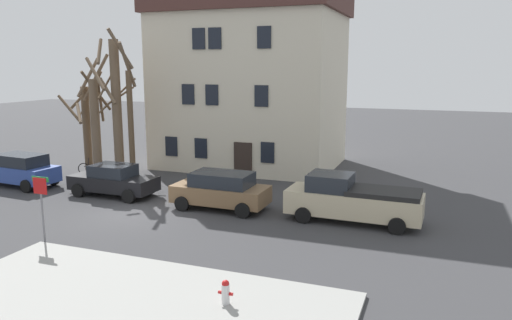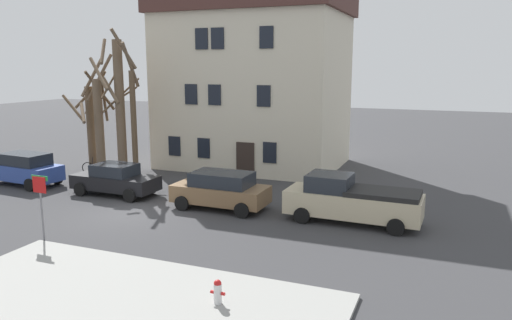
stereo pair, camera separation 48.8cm
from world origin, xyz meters
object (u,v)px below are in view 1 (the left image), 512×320
object	(u,v)px
tree_bare_end	(129,120)
car_blue_wagon	(21,170)
car_brown_wagon	(221,190)
car_black_sedan	(113,180)
tree_bare_mid	(95,123)
pickup_truck_beige	(352,199)
bicycle_leaning	(92,169)
tree_bare_near	(87,123)
fire_hydrant	(226,292)
building_main	(251,76)
street_sign_pole	(41,196)
tree_bare_far	(116,103)

from	to	relation	value
tree_bare_end	car_blue_wagon	size ratio (longest dim) A/B	1.52
tree_bare_end	car_brown_wagon	bearing A→B (deg)	-27.46
car_black_sedan	car_brown_wagon	bearing A→B (deg)	-2.00
tree_bare_mid	car_blue_wagon	world-z (taller)	tree_bare_mid
pickup_truck_beige	bicycle_leaning	distance (m)	16.66
tree_bare_near	car_blue_wagon	bearing A→B (deg)	-109.09
fire_hydrant	bicycle_leaning	bearing A→B (deg)	139.17
building_main	fire_hydrant	xyz separation A→B (m)	(6.51, -18.75, -5.32)
building_main	car_blue_wagon	bearing A→B (deg)	-133.42
building_main	street_sign_pole	distance (m)	17.09
building_main	car_brown_wagon	size ratio (longest dim) A/B	2.65
tree_bare_mid	street_sign_pole	distance (m)	11.26
tree_bare_far	pickup_truck_beige	distance (m)	15.06
tree_bare_mid	bicycle_leaning	bearing A→B (deg)	153.35
building_main	car_brown_wagon	distance (m)	11.60
street_sign_pole	building_main	bearing A→B (deg)	83.59
car_blue_wagon	car_brown_wagon	xyz separation A→B (m)	(12.03, -0.14, -0.02)
car_brown_wagon	car_black_sedan	bearing A→B (deg)	178.00
tree_bare_mid	tree_bare_end	world-z (taller)	tree_bare_mid
fire_hydrant	bicycle_leaning	world-z (taller)	bicycle_leaning
building_main	street_sign_pole	size ratio (longest dim) A/B	4.63
car_brown_wagon	bicycle_leaning	distance (m)	11.03
tree_bare_near	street_sign_pole	world-z (taller)	tree_bare_near
car_blue_wagon	car_brown_wagon	size ratio (longest dim) A/B	1.00
car_brown_wagon	pickup_truck_beige	bearing A→B (deg)	2.13
building_main	bicycle_leaning	bearing A→B (deg)	-140.98
pickup_truck_beige	tree_bare_end	bearing A→B (deg)	164.60
tree_bare_mid	bicycle_leaning	distance (m)	2.93
fire_hydrant	tree_bare_end	bearing A→B (deg)	132.98
tree_bare_near	fire_hydrant	distance (m)	19.55
building_main	tree_bare_end	distance (m)	8.45
tree_bare_end	street_sign_pole	world-z (taller)	tree_bare_end
car_brown_wagon	street_sign_pole	distance (m)	7.68
street_sign_pole	car_brown_wagon	bearing A→B (deg)	55.40
pickup_truck_beige	fire_hydrant	size ratio (longest dim) A/B	8.27
car_black_sedan	street_sign_pole	distance (m)	6.78
car_brown_wagon	street_sign_pole	xyz separation A→B (m)	(-4.34, -6.28, 0.87)
street_sign_pole	bicycle_leaning	world-z (taller)	street_sign_pole
car_black_sedan	bicycle_leaning	xyz separation A→B (m)	(-4.28, 3.66, -0.44)
car_blue_wagon	street_sign_pole	xyz separation A→B (m)	(7.69, -6.42, 0.84)
tree_bare_far	pickup_truck_beige	world-z (taller)	tree_bare_far
car_blue_wagon	car_black_sedan	bearing A→B (deg)	0.70
tree_bare_far	car_blue_wagon	world-z (taller)	tree_bare_far
tree_bare_end	car_brown_wagon	distance (m)	8.91
tree_bare_near	tree_bare_end	world-z (taller)	tree_bare_end
car_blue_wagon	street_sign_pole	world-z (taller)	street_sign_pole
tree_bare_end	fire_hydrant	bearing A→B (deg)	-47.02
building_main	pickup_truck_beige	world-z (taller)	building_main
car_brown_wagon	car_blue_wagon	bearing A→B (deg)	179.34
pickup_truck_beige	street_sign_pole	world-z (taller)	street_sign_pole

